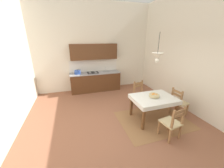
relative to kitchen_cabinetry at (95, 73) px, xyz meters
name	(u,v)px	position (x,y,z in m)	size (l,w,h in m)	color
ground_plane	(117,127)	(0.07, -2.94, -0.91)	(5.97, 7.03, 0.10)	#935B42
wall_back	(94,48)	(0.07, 0.33, 1.14)	(5.97, 0.12, 4.00)	silver
wall_right	(202,53)	(2.81, -2.94, 1.14)	(0.12, 7.03, 4.00)	silver
area_rug	(153,120)	(1.24, -3.05, -0.85)	(2.10, 1.60, 0.01)	#986941
kitchen_cabinetry	(95,73)	(0.00, 0.00, 0.00)	(2.35, 0.63, 2.20)	#56331C
dining_table	(153,101)	(1.24, -2.95, -0.24)	(1.28, 0.95, 0.75)	brown
dining_chair_window_side	(179,102)	(2.20, -2.99, -0.41)	(0.45, 0.45, 0.93)	#D1BC89
dining_chair_kitchen_side	(140,94)	(1.31, -2.02, -0.41)	(0.48, 0.48, 0.93)	#D1BC89
dining_chair_camera_side	(172,123)	(1.21, -3.82, -0.41)	(0.48, 0.48, 0.93)	#D1BC89
fruit_bowl	(154,95)	(1.24, -2.95, -0.04)	(0.30, 0.30, 0.12)	tan
pendant_lamp	(157,56)	(1.25, -2.87, 1.12)	(0.32, 0.32, 0.80)	black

